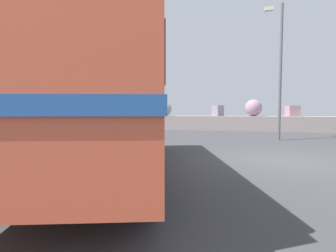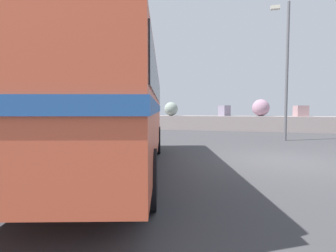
{
  "view_description": "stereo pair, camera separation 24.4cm",
  "coord_description": "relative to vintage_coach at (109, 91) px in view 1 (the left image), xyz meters",
  "views": [
    {
      "loc": [
        -1.43,
        -8.59,
        1.59
      ],
      "look_at": [
        -3.09,
        -1.98,
        1.16
      ],
      "focal_mm": 27.98,
      "sensor_mm": 36.0,
      "label": 1
    },
    {
      "loc": [
        -1.2,
        -8.52,
        1.59
      ],
      "look_at": [
        -3.09,
        -1.98,
        1.16
      ],
      "focal_mm": 27.98,
      "sensor_mm": 36.0,
      "label": 2
    }
  ],
  "objects": [
    {
      "name": "ground",
      "position": [
        4.44,
        2.58,
        -2.04
      ],
      "size": [
        32.0,
        26.0,
        0.02
      ],
      "color": "#3E3D40"
    },
    {
      "name": "breakwater",
      "position": [
        4.44,
        14.4,
        -1.39
      ],
      "size": [
        31.36,
        1.96,
        2.35
      ],
      "color": "gray",
      "rests_on": "ground"
    },
    {
      "name": "vintage_coach",
      "position": [
        0.0,
        0.0,
        0.0
      ],
      "size": [
        4.85,
        8.91,
        3.7
      ],
      "rotation": [
        0.0,
        0.0,
        0.3
      ],
      "color": "black",
      "rests_on": "ground"
    },
    {
      "name": "lamp_post",
      "position": [
        5.21,
        8.38,
        1.8
      ],
      "size": [
        0.87,
        0.55,
        6.87
      ],
      "color": "#5B5B60",
      "rests_on": "ground"
    }
  ]
}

